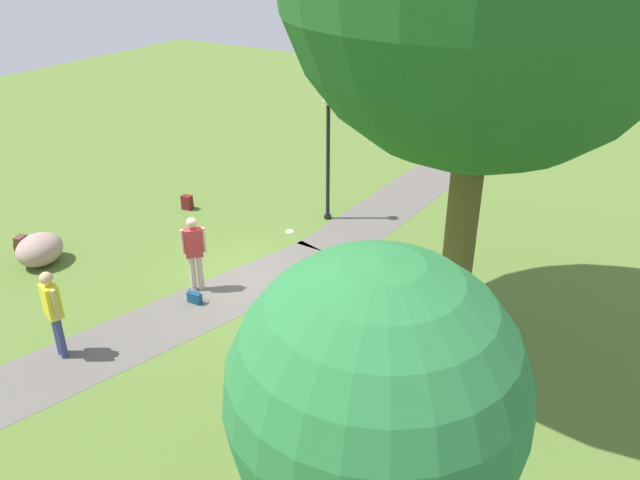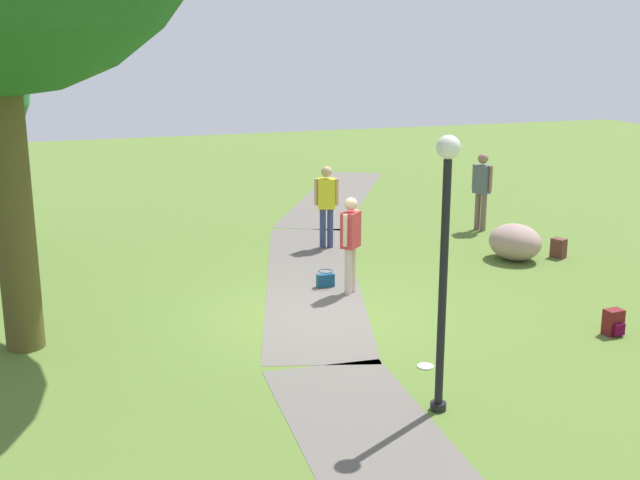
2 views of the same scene
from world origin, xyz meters
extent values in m
plane|color=#546F2D|center=(0.00, 0.00, 0.00)|extent=(48.00, 48.00, 0.00)
cube|color=#605A53|center=(1.83, -0.54, 0.00)|extent=(8.16, 3.83, 0.01)
cube|color=#605A53|center=(9.18, -3.59, 0.00)|extent=(7.81, 5.36, 0.01)
cylinder|color=brown|center=(0.02, 4.48, 2.29)|extent=(0.55, 0.55, 4.58)
cylinder|color=black|center=(-3.75, -0.38, 0.05)|extent=(0.20, 0.20, 0.10)
cylinder|color=black|center=(-3.75, -0.38, 1.55)|extent=(0.10, 0.10, 3.11)
sphere|color=white|center=(-3.75, -0.38, 3.25)|extent=(0.28, 0.28, 0.28)
ellipsoid|color=#A5847B|center=(1.88, -4.88, 0.37)|extent=(1.32, 1.18, 0.74)
cylinder|color=beige|center=(0.85, -0.89, 0.42)|extent=(0.13, 0.13, 0.84)
cylinder|color=beige|center=(0.96, -1.01, 0.42)|extent=(0.13, 0.13, 0.84)
cube|color=#BF3438|center=(0.90, -0.95, 1.16)|extent=(0.42, 0.43, 0.63)
cylinder|color=beige|center=(0.75, -0.79, 1.19)|extent=(0.08, 0.08, 0.56)
cylinder|color=beige|center=(1.06, -1.11, 1.19)|extent=(0.08, 0.08, 0.56)
sphere|color=beige|center=(0.90, -0.95, 1.61)|extent=(0.23, 0.23, 0.23)
cylinder|color=navy|center=(4.01, -1.48, 0.43)|extent=(0.13, 0.13, 0.86)
cylinder|color=navy|center=(3.97, -1.63, 0.43)|extent=(0.13, 0.13, 0.86)
cube|color=yellow|center=(3.99, -1.55, 1.18)|extent=(0.34, 0.42, 0.64)
cylinder|color=tan|center=(4.06, -1.34, 1.21)|extent=(0.08, 0.08, 0.57)
cylinder|color=tan|center=(3.92, -1.76, 1.21)|extent=(0.08, 0.08, 0.57)
sphere|color=tan|center=(3.99, -1.55, 1.65)|extent=(0.23, 0.23, 0.23)
cylinder|color=#715951|center=(4.42, -5.42, 0.44)|extent=(0.13, 0.13, 0.88)
cylinder|color=#715951|center=(4.28, -5.50, 0.44)|extent=(0.13, 0.13, 0.88)
cube|color=#515863|center=(4.35, -5.46, 1.21)|extent=(0.43, 0.39, 0.66)
cylinder|color=#8C6550|center=(4.54, -5.35, 1.24)|extent=(0.08, 0.08, 0.59)
cylinder|color=#8C6550|center=(4.16, -5.57, 1.24)|extent=(0.08, 0.08, 0.59)
sphere|color=#8C6550|center=(4.35, -5.46, 1.68)|extent=(0.24, 0.24, 0.24)
cube|color=navy|center=(1.36, -0.64, 0.12)|extent=(0.13, 0.32, 0.24)
torus|color=navy|center=(1.36, -0.64, 0.30)|extent=(0.28, 0.28, 0.02)
cube|color=brown|center=(1.73, -5.81, 0.20)|extent=(0.34, 0.29, 0.40)
cube|color=maroon|center=(1.78, -5.93, 0.12)|extent=(0.20, 0.13, 0.18)
cube|color=maroon|center=(-2.27, -4.06, 0.20)|extent=(0.23, 0.30, 0.40)
cube|color=#580428|center=(-2.40, -4.08, 0.12)|extent=(0.08, 0.20, 0.18)
cylinder|color=white|center=(-2.51, -0.80, 0.01)|extent=(0.23, 0.23, 0.02)
camera|label=1|loc=(9.64, 7.38, 7.17)|focal=35.23mm
camera|label=2|loc=(-11.97, 3.87, 4.52)|focal=45.56mm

